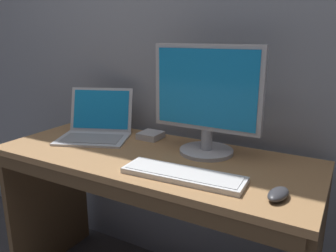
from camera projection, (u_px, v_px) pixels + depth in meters
desk at (152, 199)px, 1.54m from camera, size 1.43×0.60×0.79m
laptop_silver at (96, 127)px, 1.73m from camera, size 0.43×0.42×0.23m
external_monitor at (207, 99)px, 1.43m from camera, size 0.48×0.24×0.48m
wired_keyboard at (183, 175)px, 1.24m from camera, size 0.47×0.16×0.02m
computer_mouse at (278, 194)px, 1.08m from camera, size 0.07×0.12×0.03m
external_drive_box at (151, 135)px, 1.71m from camera, size 0.11×0.11×0.03m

